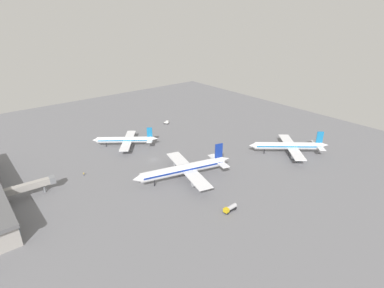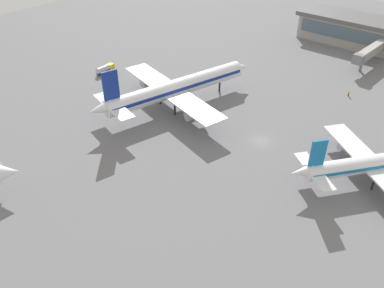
# 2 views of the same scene
# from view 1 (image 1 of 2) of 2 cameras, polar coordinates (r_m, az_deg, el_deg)

# --- Properties ---
(ground) EXTENTS (288.00, 288.00, 0.00)m
(ground) POSITION_cam_1_polar(r_m,az_deg,el_deg) (167.88, -7.15, -2.94)
(ground) COLOR slate
(airplane_at_gate) EXTENTS (32.70, 36.70, 13.50)m
(airplane_at_gate) POSITION_cam_1_polar(r_m,az_deg,el_deg) (179.87, 17.53, -0.33)
(airplane_at_gate) COLOR white
(airplane_at_gate) RESTS_ON ground
(airplane_taxiing) EXTENTS (27.84, 32.90, 11.81)m
(airplane_taxiing) POSITION_cam_1_polar(r_m,az_deg,el_deg) (185.31, -12.17, 0.77)
(airplane_taxiing) COLOR white
(airplane_taxiing) RESTS_ON ground
(airplane_distant) EXTENTS (40.06, 49.10, 15.15)m
(airplane_distant) POSITION_cam_1_polar(r_m,az_deg,el_deg) (145.83, -1.38, -4.63)
(airplane_distant) COLOR white
(airplane_distant) RESTS_ON ground
(baggage_tug) EXTENTS (3.75, 3.61, 2.30)m
(baggage_tug) POSITION_cam_1_polar(r_m,az_deg,el_deg) (219.96, -4.71, 4.02)
(baggage_tug) COLOR black
(baggage_tug) RESTS_ON ground
(fuel_truck) EXTENTS (2.40, 6.37, 2.50)m
(fuel_truck) POSITION_cam_1_polar(r_m,az_deg,el_deg) (126.96, 7.07, -11.73)
(fuel_truck) COLOR black
(fuel_truck) RESTS_ON ground
(ground_crew_worker) EXTENTS (0.57, 0.45, 1.67)m
(ground_crew_worker) POSITION_cam_1_polar(r_m,az_deg,el_deg) (160.01, -19.39, -5.26)
(ground_crew_worker) COLOR #1E2338
(ground_crew_worker) RESTS_ON ground
(jet_bridge) EXTENTS (3.95, 21.08, 6.74)m
(jet_bridge) POSITION_cam_1_polar(r_m,az_deg,el_deg) (150.20, -27.71, -6.86)
(jet_bridge) COLOR #9E9993
(jet_bridge) RESTS_ON ground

